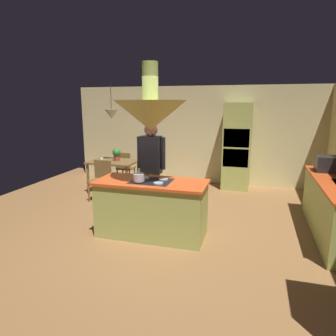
# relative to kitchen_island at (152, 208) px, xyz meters

# --- Properties ---
(ground) EXTENTS (8.16, 8.16, 0.00)m
(ground) POSITION_rel_kitchen_island_xyz_m (0.00, 0.20, -0.46)
(ground) COLOR olive
(wall_back) EXTENTS (6.80, 0.10, 2.55)m
(wall_back) POSITION_rel_kitchen_island_xyz_m (0.00, 3.65, 0.82)
(wall_back) COLOR beige
(wall_back) RESTS_ON ground
(kitchen_island) EXTENTS (1.77, 0.79, 0.93)m
(kitchen_island) POSITION_rel_kitchen_island_xyz_m (0.00, 0.00, 0.00)
(kitchen_island) COLOR #A8B259
(kitchen_island) RESTS_ON ground
(counter_run_right) EXTENTS (0.73, 2.45, 0.91)m
(counter_run_right) POSITION_rel_kitchen_island_xyz_m (2.84, 0.80, 0.00)
(counter_run_right) COLOR #A8B259
(counter_run_right) RESTS_ON ground
(oven_tower) EXTENTS (0.66, 0.62, 2.11)m
(oven_tower) POSITION_rel_kitchen_island_xyz_m (1.10, 3.24, 0.60)
(oven_tower) COLOR #A8B259
(oven_tower) RESTS_ON ground
(dining_table) EXTENTS (1.11, 0.83, 0.76)m
(dining_table) POSITION_rel_kitchen_island_xyz_m (-1.70, 2.10, 0.20)
(dining_table) COLOR brown
(dining_table) RESTS_ON ground
(person_at_island) EXTENTS (0.53, 0.24, 1.77)m
(person_at_island) POSITION_rel_kitchen_island_xyz_m (-0.23, 0.67, 0.57)
(person_at_island) COLOR tan
(person_at_island) RESTS_ON ground
(range_hood) EXTENTS (1.10, 1.10, 1.00)m
(range_hood) POSITION_rel_kitchen_island_xyz_m (0.00, 0.00, 1.50)
(range_hood) COLOR #A8B259
(pendant_light_over_table) EXTENTS (0.32, 0.32, 0.82)m
(pendant_light_over_table) POSITION_rel_kitchen_island_xyz_m (-1.70, 2.10, 1.40)
(pendant_light_over_table) COLOR beige
(chair_facing_island) EXTENTS (0.40, 0.40, 0.87)m
(chair_facing_island) POSITION_rel_kitchen_island_xyz_m (-1.70, 1.47, 0.05)
(chair_facing_island) COLOR brown
(chair_facing_island) RESTS_ON ground
(chair_by_back_wall) EXTENTS (0.40, 0.40, 0.87)m
(chair_by_back_wall) POSITION_rel_kitchen_island_xyz_m (-1.70, 2.73, 0.05)
(chair_by_back_wall) COLOR brown
(chair_by_back_wall) RESTS_ON ground
(potted_plant_on_table) EXTENTS (0.20, 0.20, 0.30)m
(potted_plant_on_table) POSITION_rel_kitchen_island_xyz_m (-1.63, 2.14, 0.47)
(potted_plant_on_table) COLOR #99382D
(potted_plant_on_table) RESTS_ON dining_table
(cup_on_table) EXTENTS (0.07, 0.07, 0.09)m
(cup_on_table) POSITION_rel_kitchen_island_xyz_m (-1.89, 1.89, 0.35)
(cup_on_table) COLOR white
(cup_on_table) RESTS_ON dining_table
(microwave_on_counter) EXTENTS (0.46, 0.36, 0.28)m
(microwave_on_counter) POSITION_rel_kitchen_island_xyz_m (2.84, 1.52, 0.59)
(microwave_on_counter) COLOR #232326
(microwave_on_counter) RESTS_ON counter_run_right
(cooking_pot_on_cooktop) EXTENTS (0.18, 0.18, 0.12)m
(cooking_pot_on_cooktop) POSITION_rel_kitchen_island_xyz_m (-0.16, -0.13, 0.53)
(cooking_pot_on_cooktop) COLOR #B2B2B7
(cooking_pot_on_cooktop) RESTS_ON kitchen_island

